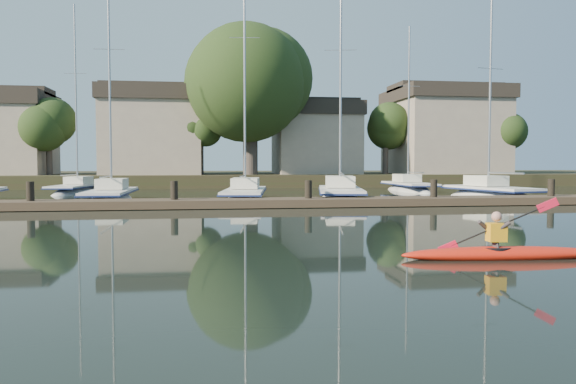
{
  "coord_description": "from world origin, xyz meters",
  "views": [
    {
      "loc": [
        -1.59,
        -11.08,
        2.02
      ],
      "look_at": [
        0.63,
        4.15,
        1.2
      ],
      "focal_mm": 35.0,
      "sensor_mm": 36.0,
      "label": 1
    }
  ],
  "objects": [
    {
      "name": "ground",
      "position": [
        0.0,
        0.0,
        0.0
      ],
      "size": [
        160.0,
        160.0,
        0.0
      ],
      "primitive_type": "plane",
      "color": "black",
      "rests_on": "ground"
    },
    {
      "name": "kayak",
      "position": [
        4.51,
        -0.2,
        0.17
      ],
      "size": [
        4.36,
        1.06,
        1.39
      ],
      "rotation": [
        0.0,
        0.0,
        -0.07
      ],
      "color": "red",
      "rests_on": "ground"
    },
    {
      "name": "dock",
      "position": [
        0.0,
        14.0,
        0.2
      ],
      "size": [
        34.0,
        2.0,
        1.8
      ],
      "color": "#4A3D2A",
      "rests_on": "ground"
    },
    {
      "name": "sailboat_1",
      "position": [
        -6.48,
        18.78,
        -0.18
      ],
      "size": [
        2.07,
        8.26,
        13.49
      ],
      "rotation": [
        0.0,
        0.0,
        -0.0
      ],
      "color": "silver",
      "rests_on": "ground"
    },
    {
      "name": "sailboat_2",
      "position": [
        0.4,
        18.4,
        -0.18
      ],
      "size": [
        3.27,
        9.07,
        14.68
      ],
      "rotation": [
        0.0,
        0.0,
        -0.14
      ],
      "color": "silver",
      "rests_on": "ground"
    },
    {
      "name": "sailboat_3",
      "position": [
        5.42,
        17.83,
        -0.2
      ],
      "size": [
        3.82,
        8.81,
        13.77
      ],
      "rotation": [
        0.0,
        0.0,
        -0.19
      ],
      "color": "silver",
      "rests_on": "ground"
    },
    {
      "name": "sailboat_4",
      "position": [
        14.12,
        18.22,
        -0.2
      ],
      "size": [
        3.59,
        7.72,
        12.64
      ],
      "rotation": [
        0.0,
        0.0,
        0.19
      ],
      "color": "silver",
      "rests_on": "ground"
    },
    {
      "name": "sailboat_5",
      "position": [
        -10.03,
        27.26,
        -0.17
      ],
      "size": [
        2.77,
        8.28,
        13.45
      ],
      "rotation": [
        0.0,
        0.0,
        -0.11
      ],
      "color": "silver",
      "rests_on": "ground"
    },
    {
      "name": "sailboat_7",
      "position": [
        12.38,
        26.33,
        -0.19
      ],
      "size": [
        2.08,
        7.87,
        12.69
      ],
      "rotation": [
        0.0,
        0.0,
        -0.0
      ],
      "color": "silver",
      "rests_on": "ground"
    },
    {
      "name": "shore",
      "position": [
        1.61,
        40.29,
        3.23
      ],
      "size": [
        90.0,
        25.25,
        12.75
      ],
      "color": "#293018",
      "rests_on": "ground"
    }
  ]
}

